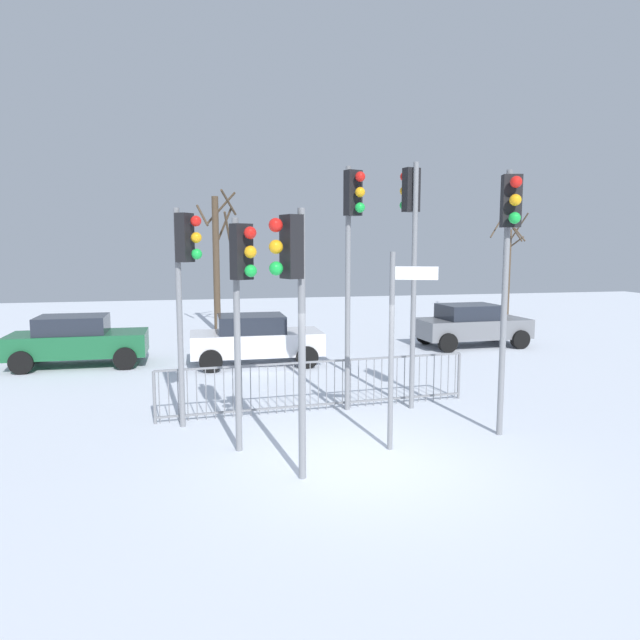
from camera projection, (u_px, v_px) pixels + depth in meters
ground_plane at (359, 462)px, 9.41m from camera, size 60.00×60.00×0.00m
traffic_light_foreground_right at (241, 283)px, 9.47m from camera, size 0.42×0.51×3.93m
traffic_light_mid_left at (185, 268)px, 10.82m from camera, size 0.50×0.43×4.17m
traffic_light_rear_left at (293, 283)px, 8.31m from camera, size 0.54×0.38×4.01m
traffic_light_foreground_left at (411, 231)px, 12.19m from camera, size 0.36×0.56×5.18m
traffic_light_rear_right at (509, 244)px, 10.20m from camera, size 0.36×0.56×4.79m
traffic_light_mid_right at (352, 234)px, 11.84m from camera, size 0.37×0.55×5.08m
direction_sign_post at (395, 341)px, 9.76m from camera, size 0.74×0.34×3.37m
pedestrian_guard_railing at (318, 385)px, 12.31m from camera, size 6.73×0.56×1.07m
car_grey_mid at (471, 325)px, 20.16m from camera, size 3.86×2.05×1.47m
car_white_trailing at (255, 339)px, 17.07m from camera, size 3.81×1.94×1.47m
car_green_far at (77, 340)px, 16.88m from camera, size 3.81×1.94×1.47m
bare_tree_left at (217, 258)px, 23.41m from camera, size 1.62×1.74×5.65m
bare_tree_centre at (509, 264)px, 29.38m from camera, size 1.83×1.79×5.17m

